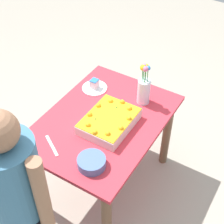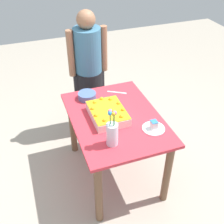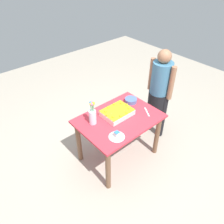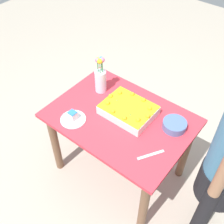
{
  "view_description": "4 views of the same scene",
  "coord_description": "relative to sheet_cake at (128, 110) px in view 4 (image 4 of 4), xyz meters",
  "views": [
    {
      "loc": [
        -1.49,
        -0.99,
        2.47
      ],
      "look_at": [
        0.05,
        -0.04,
        0.81
      ],
      "focal_mm": 55.0,
      "sensor_mm": 36.0,
      "label": 1
    },
    {
      "loc": [
        1.93,
        -0.73,
        2.33
      ],
      "look_at": [
        0.01,
        -0.04,
        0.82
      ],
      "focal_mm": 45.0,
      "sensor_mm": 36.0,
      "label": 2
    },
    {
      "loc": [
        1.59,
        1.67,
        2.63
      ],
      "look_at": [
        0.07,
        -0.07,
        0.84
      ],
      "focal_mm": 35.0,
      "sensor_mm": 36.0,
      "label": 3
    },
    {
      "loc": [
        -0.9,
        1.24,
        2.36
      ],
      "look_at": [
        0.06,
        0.03,
        0.79
      ],
      "focal_mm": 45.0,
      "sensor_mm": 36.0,
      "label": 4
    }
  ],
  "objects": [
    {
      "name": "fruit_bowl",
      "position": [
        -0.36,
        -0.1,
        -0.01
      ],
      "size": [
        0.18,
        0.18,
        0.06
      ],
      "primitive_type": "cylinder",
      "color": "#4E6AA0",
      "rests_on": "dining_table"
    },
    {
      "name": "cake_knife",
      "position": [
        -0.36,
        0.23,
        -0.04
      ],
      "size": [
        0.12,
        0.19,
        0.0
      ],
      "primitive_type": "cube",
      "rotation": [
        0.0,
        0.0,
        1.03
      ],
      "color": "silver",
      "rests_on": "dining_table"
    },
    {
      "name": "dining_table",
      "position": [
        0.02,
        0.07,
        -0.19
      ],
      "size": [
        1.11,
        0.81,
        0.75
      ],
      "color": "#D0323F",
      "rests_on": "ground_plane"
    },
    {
      "name": "serving_plate_with_slice",
      "position": [
        0.3,
        0.32,
        -0.02
      ],
      "size": [
        0.2,
        0.2,
        0.08
      ],
      "color": "white",
      "rests_on": "dining_table"
    },
    {
      "name": "flower_vase",
      "position": [
        0.35,
        -0.08,
        0.08
      ],
      "size": [
        0.1,
        0.1,
        0.34
      ],
      "color": "silver",
      "rests_on": "dining_table"
    },
    {
      "name": "sheet_cake",
      "position": [
        0.0,
        0.0,
        0.0
      ],
      "size": [
        0.4,
        0.31,
        0.11
      ],
      "color": "#F6DCD2",
      "rests_on": "dining_table"
    },
    {
      "name": "ground_plane",
      "position": [
        0.02,
        0.07,
        -0.79
      ],
      "size": [
        8.0,
        8.0,
        0.0
      ],
      "primitive_type": "plane",
      "color": "#ACA291"
    }
  ]
}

